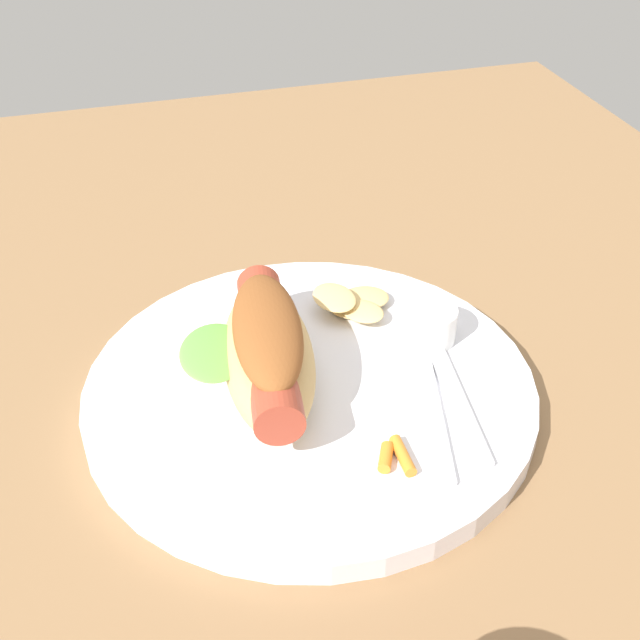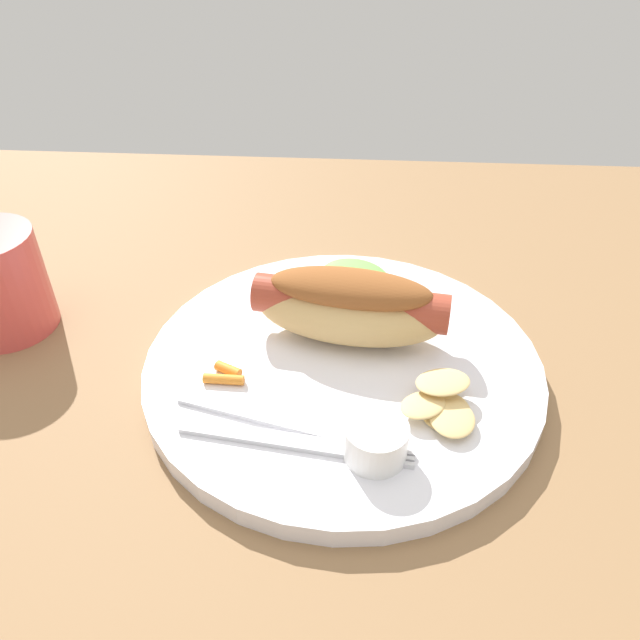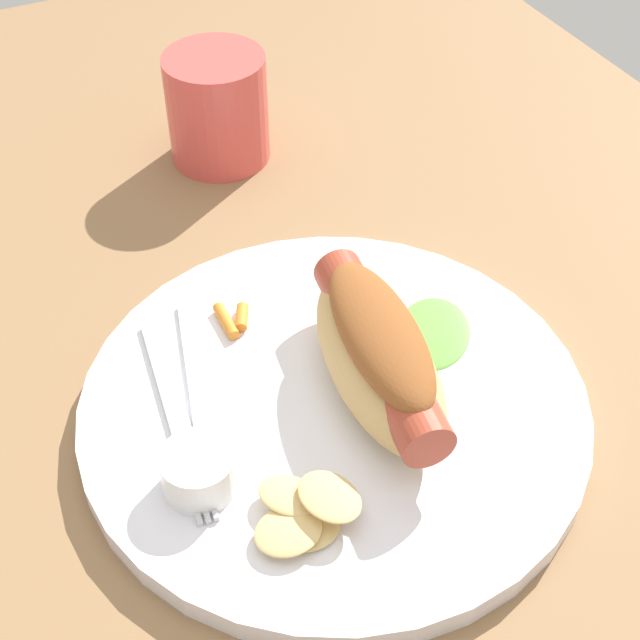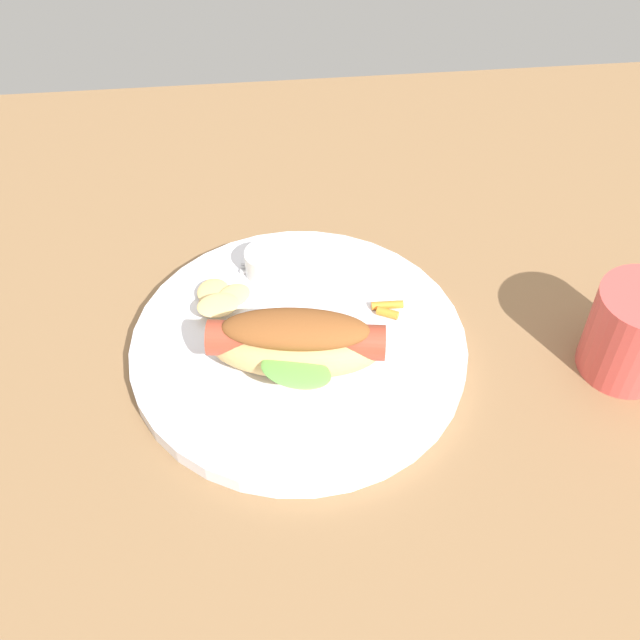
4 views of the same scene
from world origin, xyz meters
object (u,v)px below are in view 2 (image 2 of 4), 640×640
object	(u,v)px
hot_dog	(350,305)
sauce_ramekin	(376,441)
fork	(290,441)
carrot_garnish	(225,377)
chips_pile	(442,404)
plate	(343,365)
knife	(278,419)

from	to	relation	value
hot_dog	sauce_ramekin	bearing A→B (deg)	-72.59
fork	carrot_garnish	xyz separation A→B (cm)	(-5.36, 5.65, 0.18)
fork	chips_pile	size ratio (longest dim) A/B	2.46
plate	fork	xyz separation A→B (cm)	(-3.17, -8.83, 1.00)
plate	sauce_ramekin	size ratio (longest dim) A/B	7.37
fork	knife	size ratio (longest dim) A/B	1.07
sauce_ramekin	fork	world-z (taller)	sauce_ramekin
plate	carrot_garnish	size ratio (longest dim) A/B	10.18
sauce_ramekin	carrot_garnish	size ratio (longest dim) A/B	1.38
fork	knife	distance (cm)	2.20
plate	hot_dog	xyz separation A→B (cm)	(0.38, 2.76, 3.83)
sauce_ramekin	plate	bearing A→B (deg)	104.32
hot_dog	fork	bearing A→B (deg)	-99.04
hot_dog	knife	world-z (taller)	hot_dog
carrot_garnish	chips_pile	bearing A→B (deg)	-7.88
fork	knife	bearing A→B (deg)	125.09
hot_dog	chips_pile	size ratio (longest dim) A/B	2.42
hot_dog	knife	xyz separation A→B (cm)	(-4.58, -9.65, -2.85)
sauce_ramekin	fork	size ratio (longest dim) A/B	0.26
plate	knife	bearing A→B (deg)	-121.37
plate	knife	size ratio (longest dim) A/B	2.07
hot_dog	knife	size ratio (longest dim) A/B	1.05
plate	knife	xyz separation A→B (cm)	(-4.20, -6.88, 0.98)
plate	sauce_ramekin	distance (cm)	9.88
sauce_ramekin	knife	size ratio (longest dim) A/B	0.28
plate	carrot_garnish	bearing A→B (deg)	-159.57
knife	carrot_garnish	xyz separation A→B (cm)	(-4.34, 3.70, 0.20)
knife	chips_pile	bearing A→B (deg)	22.58
chips_pile	carrot_garnish	size ratio (longest dim) A/B	2.14
fork	hot_dog	bearing A→B (deg)	80.32
knife	carrot_garnish	world-z (taller)	carrot_garnish
hot_dog	fork	xyz separation A→B (cm)	(-3.56, -11.59, -2.83)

